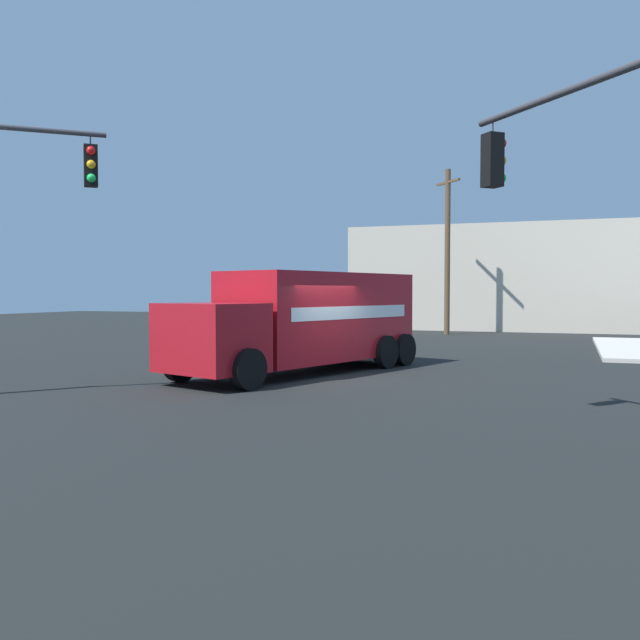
% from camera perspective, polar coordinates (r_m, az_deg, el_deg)
% --- Properties ---
extents(ground_plane, '(100.00, 100.00, 0.00)m').
position_cam_1_polar(ground_plane, '(18.41, 1.44, -4.89)').
color(ground_plane, black).
extents(delivery_truck, '(5.13, 8.85, 2.88)m').
position_cam_1_polar(delivery_truck, '(19.58, -1.21, -0.02)').
color(delivery_truck, '#AD141E').
rests_on(delivery_truck, ground).
extents(traffic_light_secondary, '(3.32, 3.58, 5.65)m').
position_cam_1_polar(traffic_light_secondary, '(10.63, 23.30, 9.92)').
color(traffic_light_secondary, '#38383D').
rests_on(traffic_light_secondary, ground).
extents(utility_pole, '(1.57, 1.71, 8.96)m').
position_cam_1_polar(utility_pole, '(37.77, 10.63, 5.82)').
color(utility_pole, brown).
rests_on(utility_pole, ground).
extents(building_backdrop, '(17.61, 6.00, 6.34)m').
position_cam_1_polar(building_backdrop, '(43.68, 14.67, 3.40)').
color(building_backdrop, beige).
rests_on(building_backdrop, ground).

